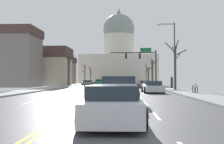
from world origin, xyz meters
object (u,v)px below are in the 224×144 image
Objects in this scene: signal_gantry at (143,59)px; pickup_truck_near_04 at (119,91)px; sedan_oncoming_00 at (88,83)px; sedan_near_05 at (113,105)px; sedan_near_03 at (117,89)px; sedan_oncoming_03 at (101,81)px; sedan_oncoming_02 at (99,82)px; street_lamp_right at (172,50)px; sedan_near_01 at (150,86)px; pedestrian_00 at (172,81)px; sedan_near_02 at (152,87)px; bicycle_parked at (195,89)px; sedan_near_00 at (145,84)px; sedan_oncoming_01 at (107,82)px.

signal_gantry is 29.51m from pickup_truck_near_04.
sedan_near_05 is at bearing -80.76° from sedan_oncoming_00.
sedan_oncoming_03 is (-6.68, 60.09, 0.03)m from sedan_near_03.
sedan_oncoming_02 is 7.97m from sedan_oncoming_03.
street_lamp_right reaches higher than pickup_truck_near_04.
sedan_near_03 reaches higher than sedan_near_01.
sedan_near_05 is 30.20m from pedestrian_00.
sedan_oncoming_03 reaches higher than sedan_oncoming_00.
sedan_near_02 is 4.62m from bicycle_parked.
sedan_near_01 is 42.03m from sedan_oncoming_02.
pickup_truck_near_04 is 1.18× the size of sedan_near_05.
sedan_oncoming_02 is (-10.41, 33.31, 0.02)m from sedan_near_00.
sedan_oncoming_01 is at bearing 70.55° from sedan_oncoming_00.
sedan_oncoming_03 is at bearing 102.12° from sedan_near_01.
bicycle_parked is at bearing -40.58° from sedan_near_02.
sedan_near_03 is 1.05× the size of sedan_oncoming_00.
pickup_truck_near_04 reaches higher than sedan_near_03.
signal_gantry is at bearing 80.92° from sedan_near_03.
sedan_oncoming_01 is at bearing 108.06° from street_lamp_right.
signal_gantry reaches higher than pedestrian_00.
pedestrian_00 reaches higher than sedan_near_05.
pedestrian_00 is at bearing 55.51° from sedan_near_01.
sedan_near_03 is 0.85× the size of pickup_truck_near_04.
sedan_oncoming_02 is at bearing 96.88° from pickup_truck_near_04.
sedan_oncoming_01 is at bearing 104.41° from sedan_near_01.
sedan_near_02 is at bearing 59.21° from sedan_near_03.
sedan_oncoming_02 is at bearing 107.09° from street_lamp_right.
sedan_oncoming_03 is at bearing 103.44° from bicycle_parked.
pickup_truck_near_04 is (-5.99, -15.75, -4.12)m from street_lamp_right.
sedan_near_03 is (-3.67, -18.81, 0.01)m from sedan_near_00.
sedan_oncoming_02 is at bearing -90.37° from sedan_oncoming_03.
signal_gantry reaches higher than sedan_oncoming_02.
sedan_near_02 is at bearing 79.91° from sedan_near_05.
sedan_oncoming_00 is at bearing 99.24° from sedan_near_05.
sedan_near_00 is 16.30m from bicycle_parked.
sedan_near_05 is at bearing -96.28° from sedan_near_00.
signal_gantry is 1.73× the size of sedan_near_03.
street_lamp_right is 1.74× the size of sedan_oncoming_03.
sedan_oncoming_00 is (-10.61, 19.45, 0.01)m from sedan_near_01.
sedan_near_00 is (-0.02, -4.32, -4.24)m from signal_gantry.
street_lamp_right reaches higher than sedan_near_02.
sedan_near_01 is 0.97× the size of sedan_oncoming_01.
pickup_truck_near_04 is 1.18× the size of sedan_oncoming_03.
sedan_near_03 is 12.53m from sedan_near_05.
sedan_oncoming_00 is 31.25m from bicycle_parked.
pedestrian_00 is at bearing 70.06° from sedan_near_02.
sedan_near_02 is at bearing -90.68° from signal_gantry.
sedan_near_03 is at bearing -122.47° from street_lamp_right.
sedan_near_00 is 2.43× the size of bicycle_parked.
sedan_oncoming_00 is at bearing 131.06° from sedan_near_00.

